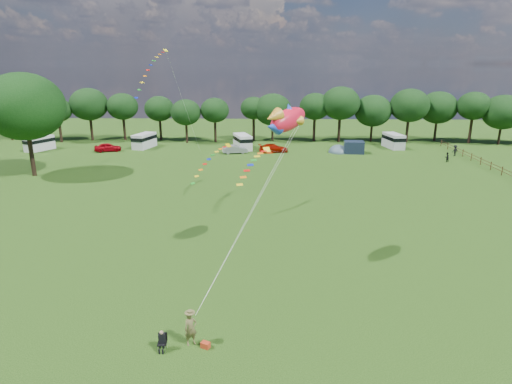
{
  "coord_description": "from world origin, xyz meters",
  "views": [
    {
      "loc": [
        1.03,
        -25.99,
        14.21
      ],
      "look_at": [
        0.0,
        8.0,
        4.0
      ],
      "focal_mm": 30.0,
      "sensor_mm": 36.0,
      "label": 1
    }
  ],
  "objects_px": {
    "campervan_c": "(243,141)",
    "walker_b": "(455,151)",
    "car_a": "(108,147)",
    "campervan_d": "(393,140)",
    "car_c": "(273,148)",
    "tent_orange": "(268,152)",
    "kite_flyer": "(191,329)",
    "big_tree": "(24,107)",
    "tent_greyblue": "(338,152)",
    "campervan_a": "(39,143)",
    "fish_kite": "(285,120)",
    "car_b": "(235,149)",
    "walker_a": "(447,157)",
    "campervan_b": "(144,140)",
    "camp_chair": "(162,338)"
  },
  "relations": [
    {
      "from": "walker_a",
      "to": "walker_b",
      "type": "bearing_deg",
      "value": -147.99
    },
    {
      "from": "car_b",
      "to": "walker_b",
      "type": "distance_m",
      "value": 35.49
    },
    {
      "from": "car_a",
      "to": "campervan_b",
      "type": "height_order",
      "value": "campervan_b"
    },
    {
      "from": "car_c",
      "to": "camp_chair",
      "type": "bearing_deg",
      "value": 163.05
    },
    {
      "from": "big_tree",
      "to": "car_a",
      "type": "distance_m",
      "value": 18.77
    },
    {
      "from": "car_b",
      "to": "campervan_c",
      "type": "bearing_deg",
      "value": -26.46
    },
    {
      "from": "car_a",
      "to": "kite_flyer",
      "type": "relative_size",
      "value": 2.36
    },
    {
      "from": "tent_orange",
      "to": "walker_b",
      "type": "xyz_separation_m",
      "value": [
        30.02,
        -2.23,
        0.86
      ]
    },
    {
      "from": "car_a",
      "to": "campervan_d",
      "type": "distance_m",
      "value": 49.29
    },
    {
      "from": "car_c",
      "to": "tent_orange",
      "type": "xyz_separation_m",
      "value": [
        -0.9,
        0.23,
        -0.68
      ]
    },
    {
      "from": "car_a",
      "to": "kite_flyer",
      "type": "height_order",
      "value": "kite_flyer"
    },
    {
      "from": "campervan_d",
      "to": "walker_b",
      "type": "xyz_separation_m",
      "value": [
        8.01,
        -6.66,
        -0.46
      ]
    },
    {
      "from": "car_a",
      "to": "campervan_b",
      "type": "bearing_deg",
      "value": -72.75
    },
    {
      "from": "campervan_c",
      "to": "car_b",
      "type": "bearing_deg",
      "value": 147.03
    },
    {
      "from": "tent_greyblue",
      "to": "campervan_c",
      "type": "bearing_deg",
      "value": 171.28
    },
    {
      "from": "kite_flyer",
      "to": "campervan_b",
      "type": "bearing_deg",
      "value": 78.6
    },
    {
      "from": "walker_b",
      "to": "camp_chair",
      "type": "bearing_deg",
      "value": 29.8
    },
    {
      "from": "car_b",
      "to": "walker_b",
      "type": "bearing_deg",
      "value": -103.45
    },
    {
      "from": "car_c",
      "to": "campervan_a",
      "type": "bearing_deg",
      "value": 79.12
    },
    {
      "from": "campervan_c",
      "to": "walker_b",
      "type": "bearing_deg",
      "value": -116.48
    },
    {
      "from": "big_tree",
      "to": "camp_chair",
      "type": "height_order",
      "value": "big_tree"
    },
    {
      "from": "tent_orange",
      "to": "walker_a",
      "type": "height_order",
      "value": "walker_a"
    },
    {
      "from": "car_c",
      "to": "fish_kite",
      "type": "height_order",
      "value": "fish_kite"
    },
    {
      "from": "camp_chair",
      "to": "big_tree",
      "type": "bearing_deg",
      "value": 120.02
    },
    {
      "from": "tent_greyblue",
      "to": "camp_chair",
      "type": "relative_size",
      "value": 3.2
    },
    {
      "from": "kite_flyer",
      "to": "camp_chair",
      "type": "distance_m",
      "value": 1.51
    },
    {
      "from": "car_a",
      "to": "campervan_c",
      "type": "xyz_separation_m",
      "value": [
        22.59,
        2.96,
        0.62
      ]
    },
    {
      "from": "campervan_c",
      "to": "tent_orange",
      "type": "xyz_separation_m",
      "value": [
        4.45,
        -2.57,
        -1.34
      ]
    },
    {
      "from": "campervan_b",
      "to": "campervan_d",
      "type": "height_order",
      "value": "campervan_b"
    },
    {
      "from": "tent_orange",
      "to": "kite_flyer",
      "type": "height_order",
      "value": "kite_flyer"
    },
    {
      "from": "car_a",
      "to": "campervan_a",
      "type": "height_order",
      "value": "campervan_a"
    },
    {
      "from": "fish_kite",
      "to": "campervan_c",
      "type": "bearing_deg",
      "value": 47.02
    },
    {
      "from": "car_b",
      "to": "tent_greyblue",
      "type": "bearing_deg",
      "value": -97.26
    },
    {
      "from": "tent_greyblue",
      "to": "kite_flyer",
      "type": "height_order",
      "value": "kite_flyer"
    },
    {
      "from": "car_b",
      "to": "fish_kite",
      "type": "relative_size",
      "value": 0.98
    },
    {
      "from": "tent_greyblue",
      "to": "walker_a",
      "type": "bearing_deg",
      "value": -24.7
    },
    {
      "from": "campervan_d",
      "to": "tent_greyblue",
      "type": "bearing_deg",
      "value": 103.17
    },
    {
      "from": "campervan_b",
      "to": "big_tree",
      "type": "bearing_deg",
      "value": 169.78
    },
    {
      "from": "campervan_a",
      "to": "tent_orange",
      "type": "height_order",
      "value": "campervan_a"
    },
    {
      "from": "car_b",
      "to": "campervan_b",
      "type": "bearing_deg",
      "value": 62.68
    },
    {
      "from": "campervan_a",
      "to": "walker_a",
      "type": "relative_size",
      "value": 3.53
    },
    {
      "from": "campervan_a",
      "to": "kite_flyer",
      "type": "relative_size",
      "value": 2.84
    },
    {
      "from": "walker_a",
      "to": "tent_orange",
      "type": "bearing_deg",
      "value": -38.57
    },
    {
      "from": "tent_orange",
      "to": "kite_flyer",
      "type": "relative_size",
      "value": 1.52
    },
    {
      "from": "car_b",
      "to": "fish_kite",
      "type": "xyz_separation_m",
      "value": [
        6.69,
        -40.08,
        9.86
      ]
    },
    {
      "from": "car_b",
      "to": "campervan_b",
      "type": "relative_size",
      "value": 0.7
    },
    {
      "from": "car_c",
      "to": "campervan_d",
      "type": "xyz_separation_m",
      "value": [
        21.11,
        4.66,
        0.64
      ]
    },
    {
      "from": "fish_kite",
      "to": "walker_b",
      "type": "distance_m",
      "value": 49.59
    },
    {
      "from": "walker_a",
      "to": "campervan_b",
      "type": "bearing_deg",
      "value": -35.83
    },
    {
      "from": "big_tree",
      "to": "campervan_c",
      "type": "distance_m",
      "value": 33.67
    }
  ]
}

